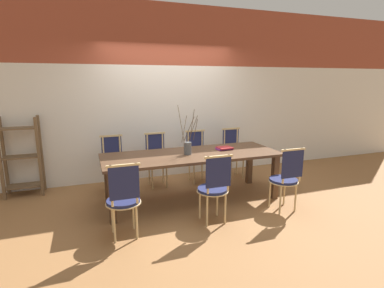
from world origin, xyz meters
TOP-DOWN VIEW (x-y plane):
  - ground_plane at (0.00, 0.00)m, footprint 16.00×16.00m
  - wall_rear at (0.00, 1.36)m, footprint 12.00×0.06m
  - dining_table at (0.00, 0.00)m, footprint 2.70×0.99m
  - chair_near_leftend at (-1.14, -0.83)m, footprint 0.42×0.42m
  - chair_near_left at (0.01, -0.83)m, footprint 0.42×0.42m
  - chair_near_center at (1.11, -0.83)m, footprint 0.42×0.42m
  - chair_far_leftend at (-1.11, 0.83)m, footprint 0.42×0.42m
  - chair_far_left at (-0.36, 0.83)m, footprint 0.42×0.42m
  - chair_far_center at (0.40, 0.83)m, footprint 0.42×0.42m
  - chair_far_right at (1.14, 0.83)m, footprint 0.42×0.42m
  - vase_centerpiece at (-0.08, -0.02)m, footprint 0.26×0.27m
  - book_stack at (0.59, 0.09)m, footprint 0.26×0.21m
  - shelving_rack at (-2.50, 1.12)m, footprint 0.59×0.32m

SIDE VIEW (x-z plane):
  - ground_plane at x=0.00m, z-range 0.00..0.00m
  - chair_near_leftend at x=-1.14m, z-range 0.04..0.98m
  - chair_near_left at x=0.01m, z-range 0.04..0.98m
  - chair_near_center at x=1.11m, z-range 0.04..0.98m
  - chair_far_leftend at x=-1.11m, z-range 0.04..0.98m
  - chair_far_left at x=-0.36m, z-range 0.04..0.98m
  - chair_far_center at x=0.40m, z-range 0.04..0.98m
  - chair_far_right at x=1.14m, z-range 0.04..0.98m
  - shelving_rack at x=-2.50m, z-range 0.00..1.28m
  - dining_table at x=0.00m, z-range 0.29..1.03m
  - book_stack at x=0.59m, z-range 0.75..0.78m
  - vase_centerpiece at x=-0.08m, z-range 0.49..1.23m
  - wall_rear at x=0.00m, z-range 0.00..3.20m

